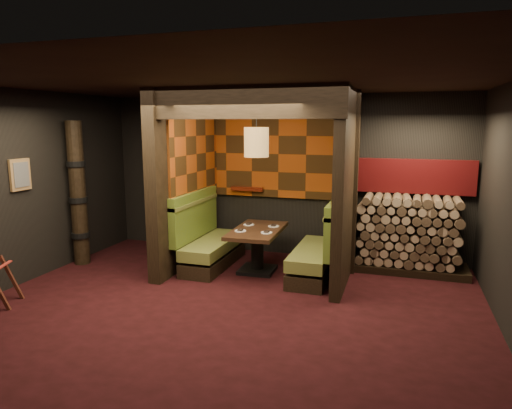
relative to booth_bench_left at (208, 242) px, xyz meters
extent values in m
cube|color=black|center=(0.96, -1.65, -0.41)|extent=(6.50, 5.50, 0.02)
cube|color=black|center=(0.96, -1.65, 2.46)|extent=(6.50, 5.50, 0.02)
cube|color=black|center=(0.96, 1.11, 1.02)|extent=(6.50, 0.02, 2.85)
cube|color=black|center=(0.96, -4.41, 1.02)|extent=(6.50, 0.02, 2.85)
cube|color=black|center=(-2.30, -1.65, 1.02)|extent=(0.02, 5.50, 2.85)
cube|color=black|center=(-0.39, 0.00, 1.02)|extent=(0.20, 2.20, 2.85)
cube|color=black|center=(2.26, 0.05, 1.02)|extent=(0.15, 2.10, 2.85)
cube|color=black|center=(0.94, -0.95, 2.23)|extent=(2.85, 0.18, 0.44)
cube|color=#993D0E|center=(0.94, 1.06, 1.42)|extent=(2.40, 0.06, 1.55)
cube|color=#993D0E|center=(-0.27, 0.17, 1.45)|extent=(0.04, 1.85, 1.45)
cube|color=#5C170A|center=(0.36, 1.00, 0.78)|extent=(0.60, 0.12, 0.07)
cube|color=black|center=(0.11, 0.00, -0.29)|extent=(0.55, 1.60, 0.22)
cube|color=olive|center=(0.11, 0.00, -0.04)|extent=(0.55, 1.60, 0.18)
cube|color=#56722F|center=(-0.23, 0.00, 0.35)|extent=(0.12, 1.60, 0.78)
cube|color=olive|center=(-0.23, 0.00, 0.70)|extent=(0.15, 1.60, 0.06)
cube|color=black|center=(1.79, 0.00, -0.29)|extent=(0.55, 1.60, 0.22)
cube|color=olive|center=(1.79, 0.00, -0.04)|extent=(0.55, 1.60, 0.18)
cube|color=#56722F|center=(2.12, 0.00, 0.35)|extent=(0.12, 1.60, 0.78)
cube|color=olive|center=(2.12, 0.00, 0.70)|extent=(0.15, 1.60, 0.06)
cube|color=black|center=(0.89, -0.07, -0.37)|extent=(0.57, 0.57, 0.06)
cylinder|color=black|center=(0.89, -0.07, -0.08)|extent=(0.20, 0.20, 0.65)
cube|color=#392414|center=(0.89, -0.07, 0.28)|extent=(0.77, 1.36, 0.06)
cylinder|color=white|center=(0.69, -0.30, 0.31)|extent=(0.18, 0.18, 0.01)
cube|color=black|center=(0.69, -0.30, 0.33)|extent=(0.07, 0.11, 0.02)
cylinder|color=white|center=(1.11, -0.29, 0.31)|extent=(0.18, 0.18, 0.01)
cube|color=black|center=(1.11, -0.29, 0.33)|extent=(0.07, 0.11, 0.02)
cylinder|color=white|center=(0.68, 0.15, 0.31)|extent=(0.18, 0.18, 0.01)
cube|color=black|center=(0.68, 0.15, 0.33)|extent=(0.07, 0.11, 0.02)
cylinder|color=white|center=(1.10, 0.17, 0.31)|extent=(0.18, 0.18, 0.01)
cube|color=black|center=(1.10, 0.17, 0.33)|extent=(0.07, 0.11, 0.02)
cylinder|color=olive|center=(0.89, -0.12, 1.67)|extent=(0.38, 0.38, 0.45)
sphere|color=#FFC672|center=(0.89, -0.12, 1.67)|extent=(0.18, 0.18, 0.18)
cylinder|color=black|center=(0.89, -0.12, 2.17)|extent=(0.02, 0.02, 0.55)
cube|color=#9C7546|center=(-2.26, -1.55, 1.22)|extent=(0.04, 0.36, 0.46)
cube|color=#3F3F3F|center=(-2.23, -1.55, 1.22)|extent=(0.01, 0.27, 0.36)
cube|color=#441E14|center=(-1.92, -2.18, -0.11)|extent=(0.29, 0.14, 0.66)
cube|color=maroon|center=(-1.85, -2.36, 0.13)|extent=(0.19, 0.39, 0.01)
cylinder|color=black|center=(-2.09, -0.55, 0.80)|extent=(0.26, 0.26, 2.40)
cylinder|color=black|center=(-2.09, -0.55, 0.10)|extent=(0.31, 0.31, 0.09)
cylinder|color=black|center=(-2.09, -0.55, 0.70)|extent=(0.31, 0.31, 0.09)
cylinder|color=black|center=(-2.09, -0.55, 1.30)|extent=(0.31, 0.31, 0.09)
cube|color=black|center=(3.25, 0.70, -0.34)|extent=(1.73, 0.70, 0.12)
cube|color=brown|center=(3.25, 0.70, 0.27)|extent=(1.73, 0.70, 1.10)
cube|color=maroon|center=(3.25, 1.03, 1.10)|extent=(1.83, 0.10, 0.56)
cube|color=black|center=(2.35, 0.31, 1.02)|extent=(0.08, 0.08, 2.85)
camera|label=1|loc=(3.02, -6.78, 1.95)|focal=32.00mm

